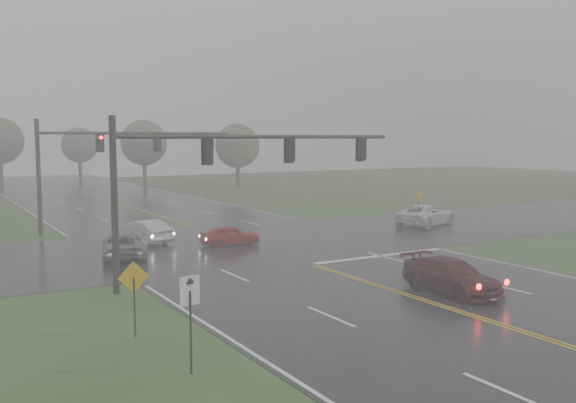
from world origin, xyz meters
TOP-DOWN VIEW (x-y plane):
  - ground at (0.00, 0.00)m, footprint 180.00×180.00m
  - main_road at (0.00, 20.00)m, footprint 18.00×160.00m
  - cross_street at (0.00, 22.00)m, footprint 120.00×14.00m
  - stop_bar at (4.50, 14.40)m, footprint 8.50×0.50m
  - sedan_maroon at (1.90, 6.47)m, footprint 2.05×4.83m
  - sedan_red at (-1.09, 21.65)m, footprint 3.71×1.82m
  - sedan_silver at (-5.26, 25.18)m, footprint 2.62×4.54m
  - car_grey at (-7.65, 21.06)m, footprint 3.37×5.22m
  - pickup_white at (15.05, 22.31)m, footprint 6.07×4.26m
  - signal_gantry_near at (-5.80, 13.38)m, footprint 14.14×0.32m
  - signal_gantry_far at (-5.99, 31.29)m, footprint 13.64×0.39m
  - sign_diamond_west at (-11.29, 7.30)m, footprint 1.04×0.10m
  - sign_arrow_white at (-10.94, 3.33)m, footprint 0.61×0.13m
  - sign_diamond_east at (15.30, 23.41)m, footprint 1.08×0.28m
  - tree_ne_a at (8.67, 68.03)m, footprint 5.90×5.90m
  - tree_e_near at (17.89, 59.55)m, footprint 5.54×5.54m
  - tree_n_far at (4.82, 87.28)m, footprint 5.38×5.38m

SIDE VIEW (x-z plane):
  - ground at x=0.00m, z-range 0.00..0.00m
  - main_road at x=0.00m, z-range -0.01..0.01m
  - cross_street at x=0.00m, z-range -0.01..0.01m
  - stop_bar at x=4.50m, z-range 0.00..0.00m
  - sedan_maroon at x=1.90m, z-range -0.70..0.70m
  - sedan_red at x=-1.09m, z-range -0.61..0.61m
  - sedan_silver at x=-5.26m, z-range -0.71..0.71m
  - car_grey at x=-7.65m, z-range -0.67..0.67m
  - pickup_white at x=15.05m, z-range -0.77..0.77m
  - sign_diamond_west at x=-11.29m, z-range 0.44..2.94m
  - sign_diamond_east at x=15.30m, z-range 0.46..3.10m
  - sign_arrow_white at x=-10.94m, z-range 0.54..3.28m
  - tree_n_far at x=4.82m, z-range 1.24..9.14m
  - signal_gantry_near at x=-5.80m, z-range 1.52..8.88m
  - tree_e_near at x=17.89m, z-range 1.28..9.42m
  - signal_gantry_far at x=-5.99m, z-range 1.55..9.18m
  - tree_ne_a at x=8.67m, z-range 1.36..10.03m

